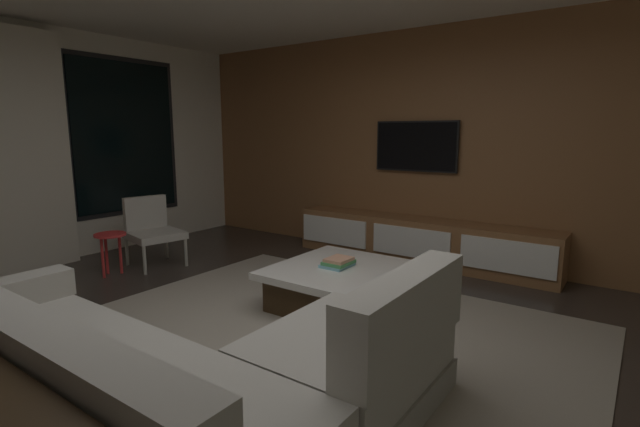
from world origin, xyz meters
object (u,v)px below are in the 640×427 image
at_px(side_stool, 110,241).
at_px(mounted_tv, 416,146).
at_px(accent_chair_near_window, 152,227).
at_px(coffee_table, 344,287).
at_px(book_stack_on_coffee_table, 338,262).
at_px(sectional_couch, 169,382).
at_px(media_console, 422,242).

bearing_deg(side_stool, mounted_tv, -42.17).
bearing_deg(accent_chair_near_window, coffee_table, -86.90).
xyz_separation_m(side_stool, mounted_tv, (2.55, -2.31, 0.98)).
relative_size(coffee_table, side_stool, 2.52).
relative_size(book_stack_on_coffee_table, accent_chair_near_window, 0.34).
bearing_deg(accent_chair_near_window, sectional_couch, -123.54).
xyz_separation_m(sectional_couch, media_console, (3.68, 0.23, -0.04)).
xyz_separation_m(coffee_table, media_console, (1.71, 0.02, 0.06)).
distance_m(book_stack_on_coffee_table, accent_chair_near_window, 2.48).
height_order(book_stack_on_coffee_table, side_stool, side_stool).
height_order(book_stack_on_coffee_table, mounted_tv, mounted_tv).
bearing_deg(side_stool, book_stack_on_coffee_table, -74.96).
relative_size(book_stack_on_coffee_table, mounted_tv, 0.26).
relative_size(side_stool, mounted_tv, 0.45).
distance_m(book_stack_on_coffee_table, side_stool, 2.55).
bearing_deg(mounted_tv, sectional_couch, -173.63).
height_order(sectional_couch, media_console, sectional_couch).
height_order(coffee_table, mounted_tv, mounted_tv).
relative_size(book_stack_on_coffee_table, side_stool, 0.57).
bearing_deg(accent_chair_near_window, book_stack_on_coffee_table, -86.80).
bearing_deg(coffee_table, book_stack_on_coffee_table, 89.49).
xyz_separation_m(sectional_couch, accent_chair_near_window, (1.83, 2.76, 0.14)).
xyz_separation_m(sectional_couch, coffee_table, (1.96, 0.22, -0.10)).
bearing_deg(coffee_table, side_stool, 104.64).
relative_size(sectional_couch, mounted_tv, 2.45).
bearing_deg(book_stack_on_coffee_table, accent_chair_near_window, 93.20).
height_order(side_stool, mounted_tv, mounted_tv).
distance_m(sectional_couch, media_console, 3.68).
height_order(sectional_couch, accent_chair_near_window, sectional_couch).
relative_size(accent_chair_near_window, mounted_tv, 0.77).
relative_size(sectional_couch, coffee_table, 2.16).
relative_size(coffee_table, mounted_tv, 1.14).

